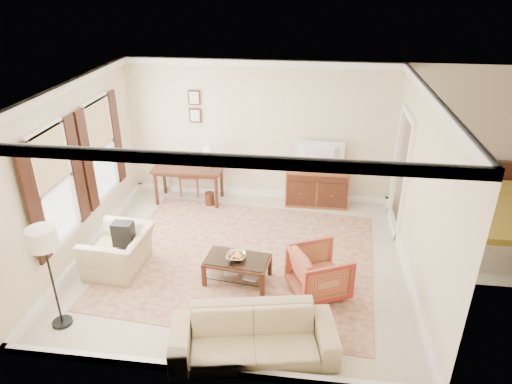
% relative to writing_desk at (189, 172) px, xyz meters
% --- Properties ---
extents(room_shell, '(5.51, 5.01, 2.91)m').
position_rel_writing_desk_xyz_m(room_shell, '(1.44, -2.04, 1.80)').
color(room_shell, beige).
rests_on(room_shell, ground).
extents(annex_bedroom, '(3.00, 2.70, 2.90)m').
position_rel_writing_desk_xyz_m(annex_bedroom, '(5.93, -0.89, -0.33)').
color(annex_bedroom, beige).
rests_on(annex_bedroom, ground).
extents(window_front, '(0.12, 1.56, 1.80)m').
position_rel_writing_desk_xyz_m(window_front, '(-1.26, -2.74, 0.88)').
color(window_front, '#CCB284').
rests_on(window_front, room_shell).
extents(window_rear, '(0.12, 1.56, 1.80)m').
position_rel_writing_desk_xyz_m(window_rear, '(-1.26, -1.14, 0.88)').
color(window_rear, '#CCB284').
rests_on(window_rear, room_shell).
extents(doorway, '(0.10, 1.12, 2.25)m').
position_rel_writing_desk_xyz_m(doorway, '(4.15, -0.54, 0.40)').
color(doorway, white).
rests_on(doorway, room_shell).
extents(rug, '(4.62, 4.05, 0.01)m').
position_rel_writing_desk_xyz_m(rug, '(1.45, -1.99, -0.67)').
color(rug, maroon).
rests_on(rug, room_shell).
extents(writing_desk, '(1.43, 0.71, 0.78)m').
position_rel_writing_desk_xyz_m(writing_desk, '(0.00, 0.00, 0.00)').
color(writing_desk, '#482114').
rests_on(writing_desk, room_shell).
extents(desk_chair, '(0.52, 0.52, 1.05)m').
position_rel_writing_desk_xyz_m(desk_chair, '(-0.06, 0.35, -0.15)').
color(desk_chair, brown).
rests_on(desk_chair, room_shell).
extents(desk_lamp, '(0.32, 0.32, 0.50)m').
position_rel_writing_desk_xyz_m(desk_lamp, '(0.45, -0.00, 0.36)').
color(desk_lamp, silver).
rests_on(desk_lamp, writing_desk).
extents(framed_prints, '(0.25, 0.04, 0.68)m').
position_rel_writing_desk_xyz_m(framed_prints, '(0.10, 0.43, 1.27)').
color(framed_prints, '#482114').
rests_on(framed_prints, room_shell).
extents(sideboard, '(1.27, 0.49, 0.78)m').
position_rel_writing_desk_xyz_m(sideboard, '(2.66, 0.18, -0.28)').
color(sideboard, brown).
rests_on(sideboard, room_shell).
extents(tv, '(0.97, 0.56, 0.13)m').
position_rel_writing_desk_xyz_m(tv, '(2.66, 0.16, 0.59)').
color(tv, black).
rests_on(tv, sideboard).
extents(coffee_table, '(1.05, 0.69, 0.42)m').
position_rel_writing_desk_xyz_m(coffee_table, '(1.46, -2.63, -0.35)').
color(coffee_table, '#482114').
rests_on(coffee_table, room_shell).
extents(fruit_bowl, '(0.42, 0.42, 0.10)m').
position_rel_writing_desk_xyz_m(fruit_bowl, '(1.45, -2.63, -0.20)').
color(fruit_bowl, silver).
rests_on(fruit_bowl, coffee_table).
extents(book_a, '(0.28, 0.10, 0.38)m').
position_rel_writing_desk_xyz_m(book_a, '(1.24, -2.60, -0.50)').
color(book_a, brown).
rests_on(book_a, coffee_table).
extents(book_b, '(0.27, 0.11, 0.38)m').
position_rel_writing_desk_xyz_m(book_b, '(1.61, -2.65, -0.51)').
color(book_b, brown).
rests_on(book_b, coffee_table).
extents(striped_armchair, '(1.00, 1.03, 0.81)m').
position_rel_writing_desk_xyz_m(striped_armchair, '(2.73, -2.75, -0.26)').
color(striped_armchair, maroon).
rests_on(striped_armchair, room_shell).
extents(club_armchair, '(0.75, 1.09, 0.92)m').
position_rel_writing_desk_xyz_m(club_armchair, '(-0.49, -2.55, -0.21)').
color(club_armchair, tan).
rests_on(club_armchair, room_shell).
extents(backpack, '(0.25, 0.34, 0.40)m').
position_rel_writing_desk_xyz_m(backpack, '(-0.39, -2.53, 0.03)').
color(backpack, black).
rests_on(backpack, club_armchair).
extents(sofa, '(2.16, 0.99, 0.81)m').
position_rel_writing_desk_xyz_m(sofa, '(1.92, -4.12, -0.26)').
color(sofa, tan).
rests_on(sofa, room_shell).
extents(floor_lamp, '(0.38, 0.38, 1.54)m').
position_rel_writing_desk_xyz_m(floor_lamp, '(-0.81, -3.91, 0.61)').
color(floor_lamp, black).
rests_on(floor_lamp, room_shell).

